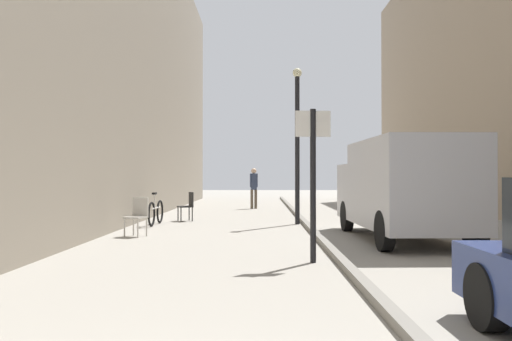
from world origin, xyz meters
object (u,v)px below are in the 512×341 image
Objects in this scene: bicycle_leaning at (156,212)px; cafe_chair_by_doorway at (138,214)px; cafe_chair_near_window at (188,204)px; lamp_post at (297,135)px; delivery_van at (401,187)px; street_sign_post at (313,171)px; pedestrian_main_foreground at (254,185)px.

bicycle_leaning is 2.87m from cafe_chair_by_doorway.
bicycle_leaning is 1.88× the size of cafe_chair_near_window.
lamp_post is 5.06× the size of cafe_chair_near_window.
street_sign_post reaches higher than delivery_van.
cafe_chair_near_window is 4.26m from cafe_chair_by_doorway.
street_sign_post is (-2.35, -3.09, 0.32)m from delivery_van.
lamp_post is at bearing -96.67° from street_sign_post.
cafe_chair_near_window and cafe_chair_by_doorway have the same top height.
street_sign_post is at bearing -56.67° from bicycle_leaning.
delivery_van is 4.56m from lamp_post.
lamp_post is at bearing 117.90° from delivery_van.
pedestrian_main_foreground is at bearing 106.08° from delivery_van.
pedestrian_main_foreground is 6.63m from cafe_chair_near_window.
bicycle_leaning reaches higher than cafe_chair_by_doorway.
pedestrian_main_foreground is at bearing -41.99° from cafe_chair_near_window.
cafe_chair_by_doorway is at bearing -119.70° from pedestrian_main_foreground.
pedestrian_main_foreground is 0.34× the size of delivery_van.
bicycle_leaning is at bearing -176.48° from lamp_post.
bicycle_leaning is at bearing -66.93° from cafe_chair_by_doorway.
lamp_post reaches higher than pedestrian_main_foreground.
pedestrian_main_foreground reaches higher than cafe_chair_by_doorway.
delivery_van reaches higher than cafe_chair_near_window.
cafe_chair_by_doorway is (-0.61, -4.21, 0.00)m from cafe_chair_near_window.
lamp_post is at bearing -94.40° from pedestrian_main_foreground.
street_sign_post reaches higher than pedestrian_main_foreground.
delivery_van is 3.01× the size of bicycle_leaning.
bicycle_leaning is at bearing 126.84° from cafe_chair_near_window.
cafe_chair_near_window is (-3.27, 7.93, -1.00)m from street_sign_post.
bicycle_leaning is (-4.03, 6.57, -1.16)m from street_sign_post.
street_sign_post is 8.63m from cafe_chair_near_window.
street_sign_post is at bearing -91.89° from lamp_post.
cafe_chair_by_doorway is (0.15, -2.86, 0.17)m from bicycle_leaning.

